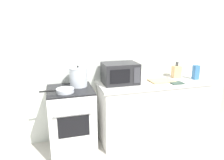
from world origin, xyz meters
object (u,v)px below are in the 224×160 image
object	(u,v)px
knife_block	(176,72)
oven_mitt	(177,83)
cutting_board	(161,81)
pasta_box	(196,72)
frying_pan	(64,91)
stove	(72,120)
microwave	(120,73)
stock_pot	(78,77)

from	to	relation	value
knife_block	oven_mitt	bearing A→B (deg)	-121.08
cutting_board	pasta_box	xyz separation A→B (m)	(0.57, -0.03, 0.10)
frying_pan	knife_block	world-z (taller)	knife_block
frying_pan	cutting_board	xyz separation A→B (m)	(1.43, 0.12, -0.02)
frying_pan	pasta_box	xyz separation A→B (m)	(2.00, 0.09, 0.08)
cutting_board	knife_block	distance (m)	0.38
stove	frying_pan	size ratio (longest dim) A/B	2.17
oven_mitt	stove	bearing A→B (deg)	174.00
microwave	pasta_box	world-z (taller)	microwave
pasta_box	oven_mitt	distance (m)	0.45
cutting_board	pasta_box	distance (m)	0.58
knife_block	pasta_box	size ratio (longest dim) A/B	1.18
cutting_board	oven_mitt	size ratio (longest dim) A/B	2.00
stock_pot	pasta_box	bearing A→B (deg)	-4.12
stock_pot	stove	bearing A→B (deg)	-141.71
frying_pan	stock_pot	bearing A→B (deg)	47.47
cutting_board	oven_mitt	distance (m)	0.23
frying_pan	cutting_board	bearing A→B (deg)	4.99
frying_pan	oven_mitt	world-z (taller)	frying_pan
stove	oven_mitt	bearing A→B (deg)	-6.00
cutting_board	frying_pan	bearing A→B (deg)	-175.01
stove	knife_block	world-z (taller)	knife_block
cutting_board	pasta_box	world-z (taller)	pasta_box
cutting_board	oven_mitt	xyz separation A→B (m)	(0.16, -0.16, -0.00)
knife_block	pasta_box	xyz separation A→B (m)	(0.23, -0.17, 0.01)
stock_pot	oven_mitt	distance (m)	1.41
pasta_box	frying_pan	bearing A→B (deg)	-177.29
stock_pot	frying_pan	size ratio (longest dim) A/B	0.78
knife_block	pasta_box	world-z (taller)	knife_block
stove	microwave	world-z (taller)	microwave
stove	microwave	size ratio (longest dim) A/B	1.84
frying_pan	cutting_board	distance (m)	1.44
frying_pan	pasta_box	size ratio (longest dim) A/B	1.93
stock_pot	oven_mitt	xyz separation A→B (m)	(1.38, -0.26, -0.12)
microwave	cutting_board	world-z (taller)	microwave
stove	stock_pot	xyz separation A→B (m)	(0.13, 0.10, 0.59)
frying_pan	pasta_box	world-z (taller)	pasta_box
stove	knife_block	bearing A→B (deg)	4.76
stove	oven_mitt	distance (m)	1.59
frying_pan	microwave	bearing A→B (deg)	14.15
knife_block	frying_pan	bearing A→B (deg)	-171.50
microwave	stock_pot	bearing A→B (deg)	177.94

